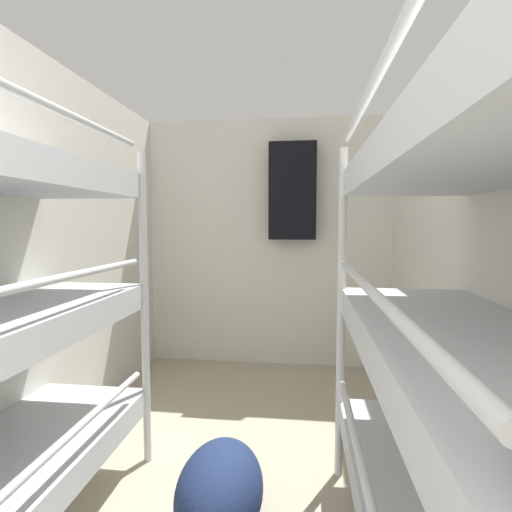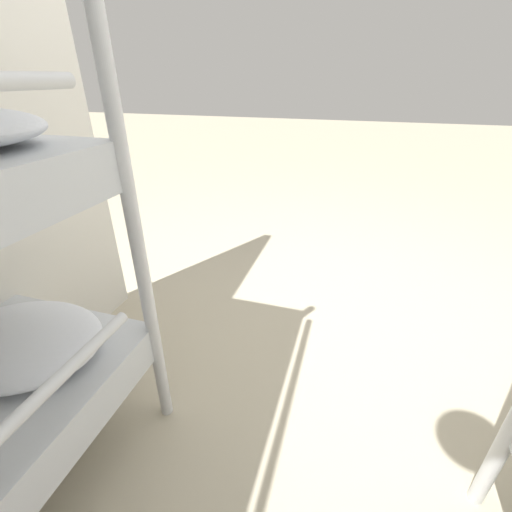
# 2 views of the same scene
# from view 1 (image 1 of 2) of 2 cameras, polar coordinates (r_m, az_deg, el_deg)

# --- Properties ---
(wall_right) EXTENTS (0.06, 4.30, 2.39)m
(wall_right) POSITION_cam_1_polar(r_m,az_deg,el_deg) (2.00, 32.40, -1.58)
(wall_right) COLOR silver
(wall_right) RESTS_ON ground_plane
(wall_back) EXTENTS (2.48, 0.06, 2.39)m
(wall_back) POSITION_cam_1_polar(r_m,az_deg,el_deg) (3.93, 1.75, 1.81)
(wall_back) COLOR silver
(wall_back) RESTS_ON ground_plane
(bunk_stack_right_near) EXTENTS (0.65, 1.93, 1.82)m
(bunk_stack_right_near) POSITION_cam_1_polar(r_m,az_deg,el_deg) (1.31, 30.30, -13.62)
(bunk_stack_right_near) COLOR silver
(bunk_stack_right_near) RESTS_ON ground_plane
(duffel_bag) EXTENTS (0.39, 0.58, 0.39)m
(duffel_bag) POSITION_cam_1_polar(r_m,az_deg,el_deg) (2.08, -5.17, -30.41)
(duffel_bag) COLOR navy
(duffel_bag) RESTS_ON ground_plane
(hanging_coat) EXTENTS (0.44, 0.12, 0.90)m
(hanging_coat) POSITION_cam_1_polar(r_m,az_deg,el_deg) (3.78, 5.24, 9.21)
(hanging_coat) COLOR black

